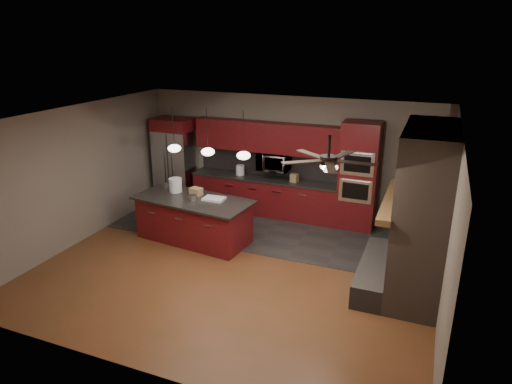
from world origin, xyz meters
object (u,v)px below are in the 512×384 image
at_px(oven_tower, 359,176).
at_px(paint_tray, 214,199).
at_px(counter_bucket, 240,170).
at_px(cardboard_box, 196,191).
at_px(counter_box, 294,178).
at_px(kitchen_island, 194,219).
at_px(white_bucket, 175,185).
at_px(refrigerator, 176,161).
at_px(microwave, 274,162).
at_px(paint_can, 193,198).

xyz_separation_m(oven_tower, paint_tray, (-2.59, -1.83, -0.25)).
bearing_deg(counter_bucket, paint_tray, -82.92).
relative_size(cardboard_box, counter_box, 1.30).
bearing_deg(counter_box, kitchen_island, -116.57).
bearing_deg(white_bucket, cardboard_box, -2.75).
xyz_separation_m(refrigerator, counter_bucket, (1.74, 0.08, -0.07)).
bearing_deg(microwave, paint_tray, -107.92).
height_order(paint_can, counter_bucket, counter_bucket).
bearing_deg(cardboard_box, counter_box, 56.71).
distance_m(oven_tower, counter_box, 1.45).
distance_m(paint_tray, counter_bucket, 1.85).
xyz_separation_m(kitchen_island, paint_tray, (0.43, 0.11, 0.48)).
bearing_deg(microwave, counter_box, -10.53).
distance_m(microwave, refrigerator, 2.59).
distance_m(microwave, kitchen_island, 2.40).
xyz_separation_m(kitchen_island, white_bucket, (-0.56, 0.25, 0.60)).
xyz_separation_m(microwave, kitchen_island, (-1.04, -2.00, -0.84)).
bearing_deg(microwave, kitchen_island, -117.51).
xyz_separation_m(oven_tower, cardboard_box, (-3.06, -1.71, -0.19)).
relative_size(refrigerator, paint_can, 13.16).
height_order(oven_tower, refrigerator, oven_tower).
height_order(cardboard_box, counter_box, counter_box).
distance_m(white_bucket, counter_bucket, 1.86).
bearing_deg(white_bucket, counter_bucket, 65.91).
bearing_deg(paint_tray, paint_can, -154.58).
xyz_separation_m(counter_bucket, counter_box, (1.38, -0.05, -0.02)).
xyz_separation_m(paint_tray, cardboard_box, (-0.48, 0.12, 0.06)).
bearing_deg(paint_tray, kitchen_island, -167.18).
height_order(kitchen_island, white_bucket, white_bucket).
height_order(white_bucket, counter_box, white_bucket).
relative_size(oven_tower, counter_bucket, 10.17).
xyz_separation_m(white_bucket, cardboard_box, (0.51, -0.02, -0.07)).
height_order(white_bucket, paint_can, white_bucket).
height_order(white_bucket, cardboard_box, white_bucket).
height_order(microwave, counter_box, microwave).
xyz_separation_m(refrigerator, white_bucket, (0.98, -1.61, -0.02)).
bearing_deg(microwave, cardboard_box, -121.57).
bearing_deg(counter_bucket, counter_box, -2.08).
xyz_separation_m(white_bucket, paint_tray, (0.99, -0.14, -0.13)).
distance_m(refrigerator, paint_can, 2.51).
distance_m(oven_tower, kitchen_island, 3.66).
bearing_deg(cardboard_box, paint_can, -62.75).
xyz_separation_m(kitchen_island, cardboard_box, (-0.05, 0.23, 0.53)).
height_order(microwave, white_bucket, microwave).
xyz_separation_m(kitchen_island, counter_bucket, (0.20, 1.95, 0.55)).
relative_size(refrigerator, counter_box, 11.49).
bearing_deg(paint_can, refrigerator, 128.98).
bearing_deg(paint_tray, oven_tower, 33.81).
height_order(oven_tower, counter_bucket, oven_tower).
height_order(refrigerator, white_bucket, refrigerator).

